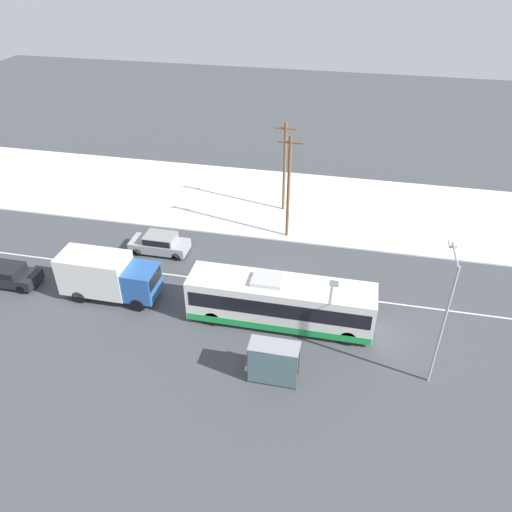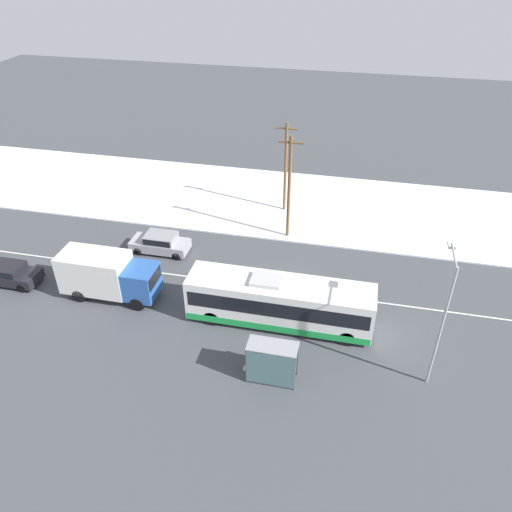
{
  "view_description": "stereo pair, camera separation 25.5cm",
  "coord_description": "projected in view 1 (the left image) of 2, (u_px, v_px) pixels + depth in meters",
  "views": [
    {
      "loc": [
        4.03,
        -26.32,
        20.43
      ],
      "look_at": [
        -1.94,
        1.49,
        1.4
      ],
      "focal_mm": 35.0,
      "sensor_mm": 36.0,
      "label": 1
    },
    {
      "loc": [
        4.28,
        -26.26,
        20.43
      ],
      "look_at": [
        -1.94,
        1.49,
        1.4
      ],
      "focal_mm": 35.0,
      "sensor_mm": 36.0,
      "label": 2
    }
  ],
  "objects": [
    {
      "name": "ground_plane",
      "position": [
        280.0,
        289.0,
        33.45
      ],
      "size": [
        120.0,
        120.0,
        0.0
      ],
      "primitive_type": "plane",
      "color": "#424449"
    },
    {
      "name": "snow_lot",
      "position": [
        304.0,
        205.0,
        43.33
      ],
      "size": [
        80.0,
        12.45,
        0.12
      ],
      "color": "white",
      "rests_on": "ground_plane"
    },
    {
      "name": "lane_marking_center",
      "position": [
        280.0,
        289.0,
        33.45
      ],
      "size": [
        60.0,
        0.12,
        0.0
      ],
      "color": "silver",
      "rests_on": "ground_plane"
    },
    {
      "name": "city_bus",
      "position": [
        280.0,
        302.0,
        29.86
      ],
      "size": [
        11.14,
        2.57,
        3.14
      ],
      "color": "white",
      "rests_on": "ground_plane"
    },
    {
      "name": "box_truck",
      "position": [
        107.0,
        275.0,
        31.88
      ],
      "size": [
        6.28,
        2.3,
        3.07
      ],
      "color": "silver",
      "rests_on": "ground_plane"
    },
    {
      "name": "sedan_car",
      "position": [
        160.0,
        243.0,
        36.75
      ],
      "size": [
        4.3,
        1.8,
        1.49
      ],
      "rotation": [
        0.0,
        0.0,
        3.14
      ],
      "color": "#9E9EA3",
      "rests_on": "ground_plane"
    },
    {
      "name": "parked_car_near_truck",
      "position": [
        8.0,
        274.0,
        33.5
      ],
      "size": [
        4.01,
        1.8,
        1.42
      ],
      "color": "black",
      "rests_on": "ground_plane"
    },
    {
      "name": "pedestrian_at_stop",
      "position": [
        261.0,
        351.0,
        27.21
      ],
      "size": [
        0.57,
        0.25,
        1.59
      ],
      "color": "#23232D",
      "rests_on": "ground_plane"
    },
    {
      "name": "bus_shelter",
      "position": [
        273.0,
        359.0,
        25.74
      ],
      "size": [
        2.64,
        1.2,
        2.4
      ],
      "color": "gray",
      "rests_on": "ground_plane"
    },
    {
      "name": "streetlamp",
      "position": [
        445.0,
        306.0,
        24.55
      ],
      "size": [
        0.36,
        2.66,
        7.47
      ],
      "color": "#9EA3A8",
      "rests_on": "ground_plane"
    },
    {
      "name": "utility_pole_roadside",
      "position": [
        289.0,
        187.0,
        36.68
      ],
      "size": [
        1.8,
        0.24,
        8.17
      ],
      "color": "brown",
      "rests_on": "ground_plane"
    },
    {
      "name": "utility_pole_snowlot",
      "position": [
        285.0,
        166.0,
        40.4
      ],
      "size": [
        1.8,
        0.24,
        7.66
      ],
      "color": "brown",
      "rests_on": "ground_plane"
    }
  ]
}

